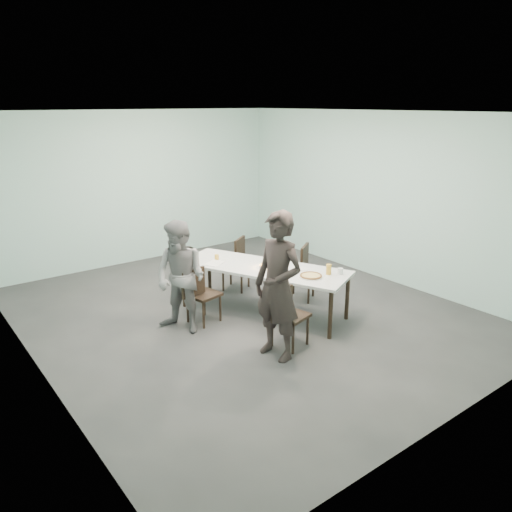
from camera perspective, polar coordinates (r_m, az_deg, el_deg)
ground at (r=7.80m, az=-1.39°, el=-6.49°), size 7.00×7.00×0.00m
room_shell at (r=7.23m, az=-1.51°, el=8.37°), size 6.02×7.02×3.01m
table at (r=7.57m, az=0.84°, el=-1.63°), size 1.91×2.74×0.75m
chair_near_left at (r=6.57m, az=3.54°, el=-6.48°), size 0.65×0.51×0.87m
chair_far_left at (r=7.30m, az=-6.50°, el=-4.05°), size 0.64×0.50×0.87m
chair_near_right at (r=8.27m, az=5.35°, el=-1.43°), size 0.64×0.58×0.87m
chair_far_right at (r=8.68m, az=-2.12°, el=-0.48°), size 0.64×0.58×0.87m
diner_near at (r=6.19m, az=2.53°, el=-3.49°), size 0.56×0.76×1.90m
diner_far at (r=7.01m, az=-8.60°, el=-2.45°), size 0.88×0.96×1.60m
pizza at (r=7.14m, az=6.29°, el=-2.27°), size 0.34×0.34×0.04m
side_plate at (r=7.46m, az=5.25°, el=-1.47°), size 0.18×0.18×0.01m
beer_glass at (r=7.27m, az=8.31°, el=-1.52°), size 0.08×0.08×0.15m
water_tumbler at (r=7.31m, az=9.60°, el=-1.72°), size 0.08×0.08×0.09m
tealight at (r=7.49m, az=0.60°, el=-1.20°), size 0.06×0.06×0.05m
amber_tumbler at (r=7.90m, az=-4.51°, el=-0.12°), size 0.07×0.07×0.08m
menu at (r=7.73m, az=-4.78°, el=-0.82°), size 0.36×0.33×0.01m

